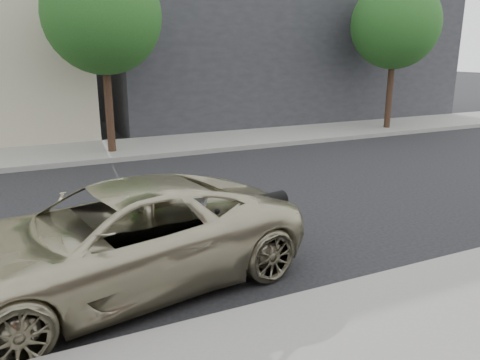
# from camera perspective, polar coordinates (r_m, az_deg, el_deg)

# --- Properties ---
(ground) EXTENTS (120.00, 120.00, 0.00)m
(ground) POSITION_cam_1_polar(r_m,az_deg,el_deg) (10.16, 2.22, -2.58)
(ground) COLOR black
(ground) RESTS_ON ground
(far_sidewalk) EXTENTS (44.00, 3.00, 0.15)m
(far_sidewalk) POSITION_cam_1_polar(r_m,az_deg,el_deg) (16.02, -8.56, 4.22)
(far_sidewalk) COLOR gray
(far_sidewalk) RESTS_ON ground
(far_building_dark) EXTENTS (16.00, 11.00, 7.00)m
(far_building_dark) POSITION_cam_1_polar(r_m,az_deg,el_deg) (24.87, 2.34, 16.25)
(far_building_dark) COLOR #2A2A30
(far_building_dark) RESTS_ON ground
(street_tree_left) EXTENTS (3.40, 3.40, 5.70)m
(street_tree_left) POSITION_cam_1_polar(r_m,az_deg,el_deg) (19.87, 18.40, 17.57)
(street_tree_left) COLOR #39251A
(street_tree_left) RESTS_ON far_sidewalk
(street_tree_mid) EXTENTS (3.40, 3.40, 5.70)m
(street_tree_mid) POSITION_cam_1_polar(r_m,az_deg,el_deg) (14.81, -16.45, 18.71)
(street_tree_mid) COLOR #39251A
(street_tree_mid) RESTS_ON far_sidewalk
(motorcycle) EXTENTS (2.02, 0.86, 1.29)m
(motorcycle) POSITION_cam_1_polar(r_m,az_deg,el_deg) (6.98, 0.18, -6.31)
(motorcycle) COLOR black
(motorcycle) RESTS_ON ground
(minivan) EXTENTS (5.45, 3.24, 1.42)m
(minivan) POSITION_cam_1_polar(r_m,az_deg,el_deg) (6.52, -14.91, -7.01)
(minivan) COLOR #B2AB8A
(minivan) RESTS_ON ground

